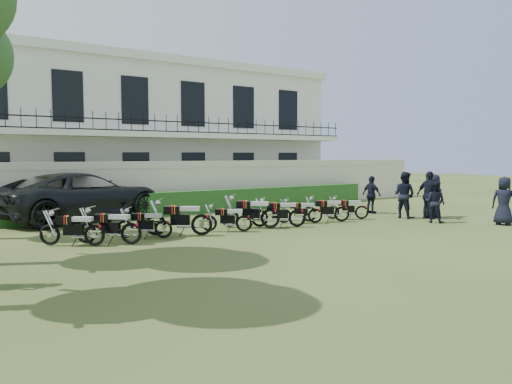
% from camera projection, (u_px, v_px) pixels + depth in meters
% --- Properties ---
extents(ground, '(100.00, 100.00, 0.00)m').
position_uv_depth(ground, '(295.00, 235.00, 16.11)').
color(ground, '#374A1D').
rests_on(ground, ground).
extents(perimeter_wall, '(30.00, 0.35, 2.30)m').
position_uv_depth(perimeter_wall, '(184.00, 186.00, 22.61)').
color(perimeter_wall, beige).
rests_on(perimeter_wall, ground).
extents(hedge, '(18.00, 0.60, 1.00)m').
position_uv_depth(hedge, '(212.00, 201.00, 22.56)').
color(hedge, '#224819').
rests_on(hedge, ground).
extents(building, '(20.40, 9.60, 7.40)m').
position_uv_depth(building, '(135.00, 134.00, 27.33)').
color(building, white).
rests_on(building, ground).
extents(motorcycle_0, '(1.55, 1.23, 1.03)m').
position_uv_depth(motorcycle_0, '(94.00, 230.00, 14.01)').
color(motorcycle_0, black).
rests_on(motorcycle_0, ground).
extents(motorcycle_1, '(1.57, 1.34, 1.07)m').
position_uv_depth(motorcycle_1, '(131.00, 228.00, 14.24)').
color(motorcycle_1, black).
rests_on(motorcycle_1, ground).
extents(motorcycle_2, '(1.48, 1.06, 0.95)m').
position_uv_depth(motorcycle_2, '(163.00, 225.00, 15.32)').
color(motorcycle_2, black).
rests_on(motorcycle_2, ground).
extents(motorcycle_3, '(1.84, 1.27, 1.16)m').
position_uv_depth(motorcycle_3, '(202.00, 219.00, 15.79)').
color(motorcycle_3, black).
rests_on(motorcycle_3, ground).
extents(motorcycle_4, '(1.41, 1.12, 0.94)m').
position_uv_depth(motorcycle_4, '(244.00, 219.00, 16.62)').
color(motorcycle_4, black).
rests_on(motorcycle_4, ground).
extents(motorcycle_5, '(1.60, 1.57, 1.16)m').
position_uv_depth(motorcycle_5, '(270.00, 214.00, 17.37)').
color(motorcycle_5, black).
rests_on(motorcycle_5, ground).
extents(motorcycle_6, '(1.70, 1.13, 1.07)m').
position_uv_depth(motorcycle_6, '(297.00, 214.00, 17.71)').
color(motorcycle_6, black).
rests_on(motorcycle_6, ground).
extents(motorcycle_7, '(1.49, 1.02, 0.94)m').
position_uv_depth(motorcycle_7, '(315.00, 212.00, 18.71)').
color(motorcycle_7, black).
rests_on(motorcycle_7, ground).
extents(motorcycle_8, '(1.59, 1.08, 1.00)m').
position_uv_depth(motorcycle_8, '(342.00, 210.00, 19.09)').
color(motorcycle_8, black).
rests_on(motorcycle_8, ground).
extents(motorcycle_9, '(1.44, 1.06, 0.93)m').
position_uv_depth(motorcycle_9, '(362.00, 209.00, 19.85)').
color(motorcycle_9, black).
rests_on(motorcycle_9, ground).
extents(suv, '(7.42, 5.06, 1.89)m').
position_uv_depth(suv, '(81.00, 196.00, 19.79)').
color(suv, black).
rests_on(suv, ground).
extents(officer_0, '(0.77, 0.99, 1.79)m').
position_uv_depth(officer_0, '(504.00, 201.00, 18.31)').
color(officer_0, black).
rests_on(officer_0, ground).
extents(officer_1, '(0.80, 0.92, 1.58)m').
position_uv_depth(officer_1, '(435.00, 202.00, 18.95)').
color(officer_1, black).
rests_on(officer_1, ground).
extents(officer_2, '(0.50, 1.14, 1.93)m').
position_uv_depth(officer_2, '(429.00, 195.00, 20.02)').
color(officer_2, black).
rests_on(officer_2, ground).
extents(officer_3, '(0.59, 0.88, 1.79)m').
position_uv_depth(officer_3, '(434.00, 196.00, 20.55)').
color(officer_3, black).
rests_on(officer_3, ground).
extents(officer_4, '(0.85, 1.02, 1.90)m').
position_uv_depth(officer_4, '(404.00, 195.00, 20.30)').
color(officer_4, black).
rests_on(officer_4, ground).
extents(officer_5, '(0.44, 0.99, 1.66)m').
position_uv_depth(officer_5, '(372.00, 195.00, 21.88)').
color(officer_5, black).
rests_on(officer_5, ground).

